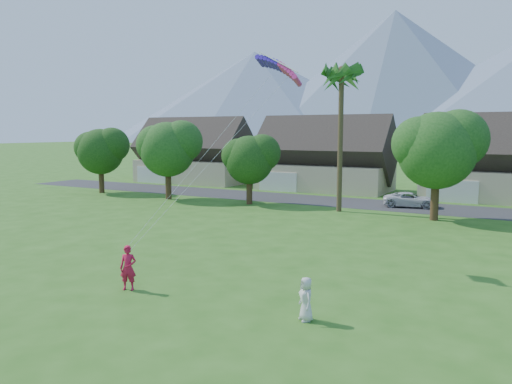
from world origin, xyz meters
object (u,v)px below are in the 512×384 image
Objects in this scene: kite_flyer at (128,268)px; parafoil_kite at (281,67)px; watcher at (306,299)px; parked_car at (410,200)px.

parafoil_kite is (3.19, 8.56, 9.37)m from kite_flyer.
kite_flyer is at bearing -107.25° from parafoil_kite.
parafoil_kite is at bearing 167.27° from watcher.
kite_flyer is 1.21× the size of watcher.
kite_flyer is 0.41× the size of parked_car.
kite_flyer reaches higher than parked_car.
watcher is at bearing 173.19° from parked_car.
watcher is 13.49m from parafoil_kite.
parked_car is at bearing 53.42° from kite_flyer.
parked_car is at bearing 140.07° from watcher.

